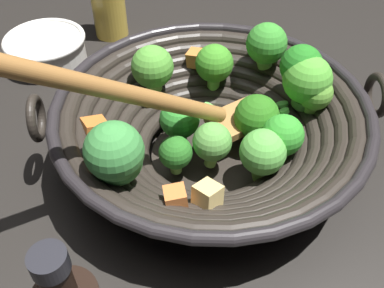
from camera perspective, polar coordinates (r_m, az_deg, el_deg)
name	(u,v)px	position (r m, az deg, el deg)	size (l,w,h in m)	color
ground_plane	(209,159)	(0.56, 2.29, -1.92)	(4.00, 4.00, 0.00)	black
wok	(212,122)	(0.51, 2.66, 2.89)	(0.37, 0.39, 0.25)	black
prep_bowl	(47,49)	(0.75, -18.38, 11.62)	(0.13, 0.13, 0.05)	silver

